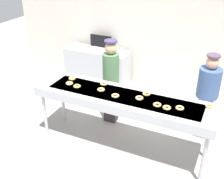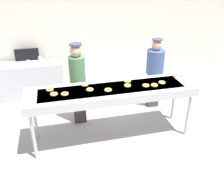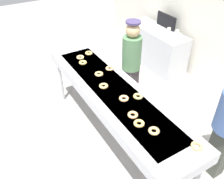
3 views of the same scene
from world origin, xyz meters
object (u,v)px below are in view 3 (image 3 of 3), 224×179
at_px(glazed_donut_7, 124,98).
at_px(glazed_donut_10, 139,123).
at_px(glazed_donut_3, 138,96).
at_px(paper_cup_2, 177,33).
at_px(paper_cup_0, 179,36).
at_px(glazed_donut_8, 104,86).
at_px(glazed_donut_6, 197,146).
at_px(menu_display, 166,21).
at_px(glazed_donut_11, 83,63).
at_px(paper_cup_3, 169,31).
at_px(fryer_conveyor, 113,93).
at_px(glazed_donut_2, 80,57).
at_px(glazed_donut_9, 110,68).
at_px(glazed_donut_5, 89,53).
at_px(glazed_donut_1, 133,115).
at_px(prep_counter, 155,47).
at_px(glazed_donut_4, 154,131).
at_px(worker_assistant, 131,65).
at_px(paper_cup_1, 154,29).
at_px(glazed_donut_0, 99,74).

relative_size(glazed_donut_7, glazed_donut_10, 1.00).
distance_m(glazed_donut_3, paper_cup_2, 2.45).
height_order(glazed_donut_7, paper_cup_0, glazed_donut_7).
bearing_deg(paper_cup_0, glazed_donut_8, -69.14).
distance_m(glazed_donut_6, menu_display, 3.53).
bearing_deg(glazed_donut_11, paper_cup_0, 93.15).
relative_size(glazed_donut_11, paper_cup_3, 0.96).
bearing_deg(fryer_conveyor, glazed_donut_2, -178.67).
bearing_deg(glazed_donut_2, glazed_donut_9, 23.73).
relative_size(glazed_donut_5, glazed_donut_10, 1.00).
relative_size(glazed_donut_6, glazed_donut_8, 1.00).
xyz_separation_m(glazed_donut_1, glazed_donut_9, (-1.03, 0.29, 0.00)).
relative_size(fryer_conveyor, menu_display, 5.28).
xyz_separation_m(fryer_conveyor, prep_counter, (-1.55, 2.07, -0.50)).
relative_size(fryer_conveyor, glazed_donut_4, 23.89).
bearing_deg(glazed_donut_1, glazed_donut_5, 171.64).
xyz_separation_m(worker_assistant, prep_counter, (-1.03, 1.41, -0.49)).
xyz_separation_m(paper_cup_0, paper_cup_2, (-0.15, 0.08, 0.00)).
bearing_deg(paper_cup_1, fryer_conveyor, -51.82).
height_order(paper_cup_1, menu_display, menu_display).
height_order(glazed_donut_0, glazed_donut_8, same).
xyz_separation_m(glazed_donut_9, worker_assistant, (-0.08, 0.45, -0.11)).
height_order(glazed_donut_2, glazed_donut_6, same).
bearing_deg(paper_cup_3, worker_assistant, -63.18).
height_order(glazed_donut_2, paper_cup_1, glazed_donut_2).
relative_size(glazed_donut_1, glazed_donut_10, 1.00).
distance_m(glazed_donut_9, worker_assistant, 0.47).
relative_size(glazed_donut_9, paper_cup_3, 0.96).
relative_size(glazed_donut_1, glazed_donut_8, 1.00).
distance_m(glazed_donut_10, prep_counter, 3.21).
bearing_deg(paper_cup_0, glazed_donut_5, -93.39).
height_order(glazed_donut_11, paper_cup_1, glazed_donut_11).
height_order(worker_assistant, paper_cup_2, worker_assistant).
bearing_deg(paper_cup_2, prep_counter, -166.28).
bearing_deg(glazed_donut_5, paper_cup_0, 86.61).
relative_size(worker_assistant, paper_cup_1, 12.84).
relative_size(glazed_donut_1, glazed_donut_7, 1.00).
distance_m(glazed_donut_11, paper_cup_0, 2.17).
distance_m(paper_cup_3, menu_display, 0.35).
bearing_deg(paper_cup_3, prep_counter, -170.16).
xyz_separation_m(glazed_donut_1, paper_cup_0, (-1.51, 2.18, -0.10)).
relative_size(glazed_donut_2, glazed_donut_10, 1.00).
bearing_deg(glazed_donut_5, glazed_donut_10, -8.33).
relative_size(fryer_conveyor, glazed_donut_0, 23.89).
bearing_deg(glazed_donut_5, paper_cup_2, 91.04).
distance_m(glazed_donut_0, glazed_donut_8, 0.31).
distance_m(fryer_conveyor, paper_cup_1, 2.44).
distance_m(glazed_donut_5, paper_cup_0, 1.95).
bearing_deg(prep_counter, glazed_donut_10, -43.42).
bearing_deg(glazed_donut_7, glazed_donut_2, -178.96).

